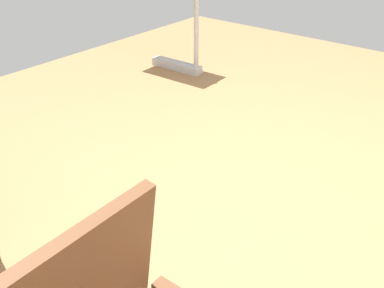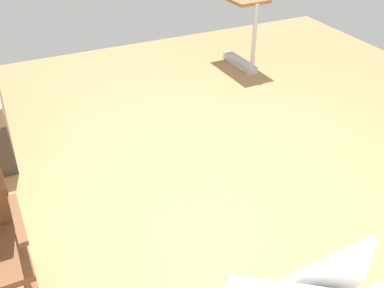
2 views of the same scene
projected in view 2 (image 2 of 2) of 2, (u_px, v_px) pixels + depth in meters
ground_plane at (225, 189)px, 3.48m from camera, size 6.62×6.62×0.00m
overbed_table at (240, 22)px, 5.25m from camera, size 0.85×0.43×0.84m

